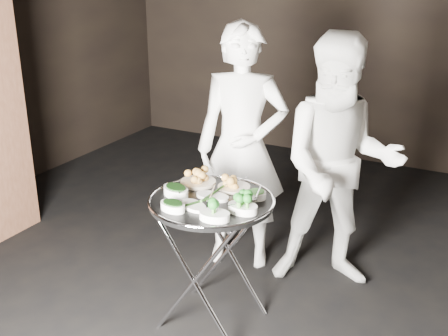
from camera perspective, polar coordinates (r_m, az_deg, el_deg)
The scene contains 15 objects.
wall_back at distance 6.01m, azimuth 16.98°, elevation 14.18°, with size 6.00×0.05×3.00m, color black.
tray_stand at distance 3.33m, azimuth -1.23°, elevation -8.96°, with size 0.54×0.46×0.79m.
serving_tray at distance 3.17m, azimuth -1.28°, elevation -3.38°, with size 0.72×0.72×0.04m.
potato_plate_a at distance 3.37m, azimuth -2.66°, elevation -1.06°, with size 0.21×0.21×0.08m.
potato_plate_b at distance 3.30m, azimuth 1.02°, elevation -1.63°, with size 0.20×0.20×0.07m.
greens_bowl at distance 3.18m, azimuth 3.34°, elevation -2.63°, with size 0.11×0.11×0.06m.
asparagus_plate_a at distance 3.18m, azimuth -1.18°, elevation -2.77°, with size 0.20×0.12×0.04m.
asparagus_plate_b at distance 3.07m, azimuth -3.09°, elevation -3.74°, with size 0.21×0.18×0.04m.
spinach_bowl_a at distance 3.22m, azimuth -4.92°, elevation -2.23°, with size 0.21×0.17×0.07m.
spinach_bowl_b at distance 3.04m, azimuth -5.23°, elevation -3.78°, with size 0.17×0.13×0.06m.
broccoli_bowl_a at distance 3.00m, azimuth 1.92°, elevation -3.94°, with size 0.17×0.13×0.07m.
broccoli_bowl_b at distance 2.92m, azimuth -0.97°, elevation -4.71°, with size 0.18×0.14×0.07m.
serving_utensils at distance 3.20m, azimuth -0.42°, elevation -2.07°, with size 0.57×0.42×0.01m.
waiter_left at distance 3.86m, azimuth 1.85°, elevation 2.00°, with size 0.63×0.41×1.72m, color white.
waiter_right at distance 3.67m, azimuth 11.65°, elevation 0.29°, with size 0.82×0.64×1.68m, color white.
Camera 1 is at (1.19, -2.34, 2.09)m, focal length 45.00 mm.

